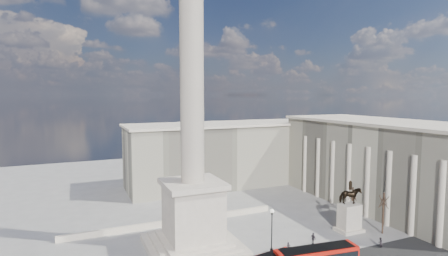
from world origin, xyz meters
TOP-DOWN VIEW (x-y plane):
  - nelsons_column at (0.00, 5.00)m, footprint 14.00×14.00m
  - balustrade_wall at (0.00, 16.00)m, footprint 40.00×0.60m
  - building_east at (45.00, 10.00)m, footprint 19.00×46.00m
  - building_northeast at (20.00, 40.00)m, footprint 51.00×17.00m
  - victorian_lamp at (10.68, -0.91)m, footprint 0.58×0.58m
  - equestrian_statue at (27.55, 0.65)m, footprint 4.47×3.35m
  - bare_tree_near at (32.18, -2.47)m, footprint 1.73×1.73m
  - bare_tree_mid at (31.63, 4.19)m, footprint 1.84×1.84m
  - bare_tree_far at (36.82, 10.25)m, footprint 1.79×1.79m
  - pedestrian_walking at (12.79, -2.33)m, footprint 0.68×0.49m
  - pedestrian_standing at (27.19, -6.50)m, footprint 0.95×0.82m
  - pedestrian_crossing at (18.33, -1.19)m, footprint 0.59×1.17m

SIDE VIEW (x-z plane):
  - balustrade_wall at x=0.00m, z-range 0.00..1.10m
  - pedestrian_standing at x=27.19m, z-range 0.00..1.66m
  - pedestrian_walking at x=12.79m, z-range 0.00..1.73m
  - pedestrian_crossing at x=18.33m, z-range 0.00..1.91m
  - equestrian_statue at x=27.55m, z-range -1.36..7.82m
  - victorian_lamp at x=10.68m, z-range 0.60..7.34m
  - bare_tree_mid at x=31.63m, z-range 2.01..8.97m
  - bare_tree_far at x=36.82m, z-range 2.10..9.41m
  - bare_tree_near at x=32.18m, z-range 2.18..9.76m
  - building_northeast at x=20.00m, z-range 0.02..16.62m
  - building_east at x=45.00m, z-range 0.02..18.62m
  - nelsons_column at x=0.00m, z-range -12.01..37.84m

